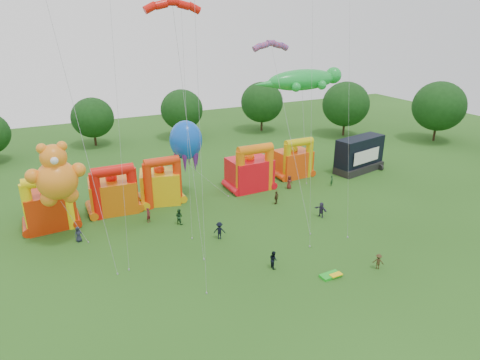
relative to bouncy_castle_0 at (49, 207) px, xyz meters
name	(u,v)px	position (x,y,z in m)	size (l,w,h in m)	color
ground	(316,315)	(18.19, -26.40, -2.54)	(160.00, 160.00, 0.00)	#224A15
tree_ring	(303,248)	(16.98, -25.78, 3.72)	(125.87, 128.00, 12.07)	#352314
bouncy_castle_0	(49,207)	(0.00, 0.00, 0.00)	(5.56, 4.59, 6.69)	red
bouncy_castle_1	(113,193)	(7.38, 1.21, -0.12)	(5.94, 4.95, 6.39)	#D2610B
bouncy_castle_2	(161,184)	(13.41, 1.28, -0.07)	(5.78, 5.08, 6.50)	#EBAE0C
bouncy_castle_3	(250,171)	(26.04, 0.43, 0.02)	(5.83, 4.74, 6.77)	red
bouncy_castle_4	(294,161)	(34.24, 2.06, -0.19)	(5.29, 4.37, 6.17)	#F1480D
stage_trailer	(359,155)	(44.75, -0.42, 0.09)	(9.04, 4.86, 5.44)	black
teddy_bear_kite	(59,182)	(1.29, -4.80, 4.47)	(5.77, 4.10, 11.31)	orange
gecko_kite	(303,112)	(35.96, 2.67, 7.10)	(14.99, 8.70, 15.67)	green
octopus_kite	(195,158)	(18.27, 1.47, 2.82)	(6.88, 5.19, 10.39)	blue
parafoil_kites	(99,108)	(5.51, -8.90, 12.44)	(28.13, 11.26, 31.67)	red
diamond_kites	(237,83)	(17.86, -12.43, 14.38)	(25.66, 16.55, 39.65)	red
folded_kite_bundle	(331,275)	(22.73, -22.46, -2.40)	(2.03, 1.16, 0.31)	green
spectator_0	(78,234)	(2.36, -5.02, -1.66)	(0.85, 0.56, 1.75)	#212537
spectator_1	(149,215)	(10.37, -3.71, -1.64)	(0.65, 0.43, 1.79)	#59191D
spectator_2	(179,216)	(13.45, -5.78, -1.59)	(0.92, 0.72, 1.90)	#193E1D
spectator_3	(219,231)	(16.27, -11.13, -1.55)	(1.28, 0.73, 1.98)	black
spectator_4	(276,198)	(26.57, -5.86, -1.65)	(1.04, 0.43, 1.78)	#3F2C19
spectator_5	(321,210)	(29.52, -11.50, -1.60)	(1.74, 0.55, 1.88)	#2E2944
spectator_6	(289,182)	(30.94, -2.05, -1.58)	(0.93, 0.61, 1.91)	#5C1F1A
spectator_7	(332,181)	(37.00, -3.83, -1.77)	(0.56, 0.37, 1.54)	#1B4321
spectator_8	(273,259)	(18.63, -18.73, -1.64)	(0.87, 0.68, 1.80)	black
spectator_9	(378,261)	(27.60, -23.31, -1.75)	(1.02, 0.58, 1.57)	#3D2F18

